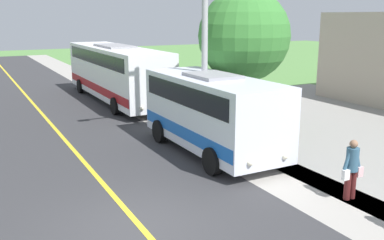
% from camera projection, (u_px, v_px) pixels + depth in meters
% --- Properties ---
extents(ground_plane, '(120.00, 120.00, 0.00)m').
position_uv_depth(ground_plane, '(138.00, 225.00, 10.45)').
color(ground_plane, '#548442').
extents(road_surface, '(8.00, 100.00, 0.01)m').
position_uv_depth(road_surface, '(138.00, 224.00, 10.45)').
color(road_surface, '#333335').
rests_on(road_surface, ground).
extents(sidewalk, '(2.40, 100.00, 0.01)m').
position_uv_depth(sidewalk, '(303.00, 186.00, 12.82)').
color(sidewalk, '#9E9991').
rests_on(sidewalk, ground).
extents(road_centre_line, '(0.16, 100.00, 0.00)m').
position_uv_depth(road_centre_line, '(138.00, 224.00, 10.45)').
color(road_centre_line, gold).
rests_on(road_centre_line, ground).
extents(shuttle_bus_front, '(2.65, 6.80, 2.91)m').
position_uv_depth(shuttle_bus_front, '(212.00, 110.00, 15.71)').
color(shuttle_bus_front, silver).
rests_on(shuttle_bus_front, ground).
extents(transit_bus_rear, '(2.80, 11.86, 3.29)m').
position_uv_depth(transit_bus_rear, '(116.00, 70.00, 25.41)').
color(transit_bus_rear, white).
rests_on(transit_bus_rear, ground).
extents(pedestrian_waiting, '(0.72, 0.34, 1.69)m').
position_uv_depth(pedestrian_waiting, '(352.00, 168.00, 11.72)').
color(pedestrian_waiting, '#4C1919').
rests_on(pedestrian_waiting, ground).
extents(street_light_pole, '(1.97, 0.24, 7.75)m').
position_uv_depth(street_light_pole, '(202.00, 33.00, 16.49)').
color(street_light_pole, '#9E9EA3').
rests_on(street_light_pole, ground).
extents(tree_curbside, '(3.93, 3.93, 6.06)m').
position_uv_depth(tree_curbside, '(244.00, 36.00, 18.40)').
color(tree_curbside, '#4C3826').
rests_on(tree_curbside, ground).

